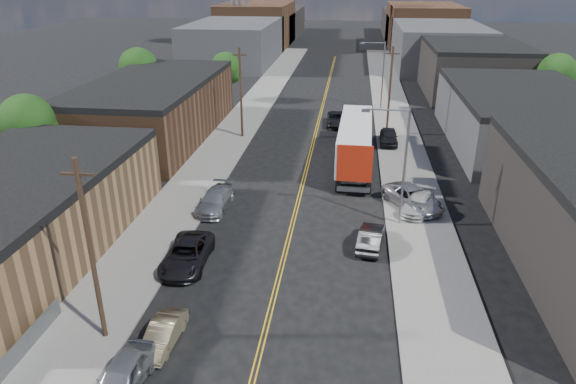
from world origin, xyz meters
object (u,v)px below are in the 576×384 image
(car_left_b, at_px, (163,334))
(car_right_lot_c, at_px, (389,137))
(car_left_d, at_px, (216,200))
(car_right_oncoming, at_px, (371,238))
(car_left_c, at_px, (187,254))
(car_ahead_truck, at_px, (338,119))
(car_left_a, at_px, (122,378))
(car_right_lot_b, at_px, (418,203))
(semi_truck, at_px, (355,137))
(car_right_lot_a, at_px, (413,198))

(car_left_b, height_order, car_right_lot_c, car_right_lot_c)
(car_left_b, relative_size, car_left_d, 0.72)
(car_left_d, bearing_deg, car_right_oncoming, -18.14)
(car_right_oncoming, xyz_separation_m, car_right_lot_c, (2.44, 22.87, 0.23))
(car_left_d, relative_size, car_right_oncoming, 1.22)
(car_left_c, relative_size, car_ahead_truck, 1.01)
(car_left_a, relative_size, car_right_oncoming, 1.05)
(car_left_a, distance_m, car_right_lot_b, 25.72)
(car_ahead_truck, bearing_deg, car_left_a, -101.87)
(car_right_oncoming, bearing_deg, car_right_lot_c, -88.32)
(semi_truck, relative_size, car_left_c, 3.05)
(car_right_lot_b, bearing_deg, car_right_lot_a, 134.18)
(car_right_lot_a, bearing_deg, car_right_lot_c, 61.92)
(semi_truck, height_order, car_left_b, semi_truck)
(car_ahead_truck, bearing_deg, car_right_lot_c, -51.78)
(car_left_b, xyz_separation_m, car_right_lot_c, (13.20, 34.34, 0.32))
(semi_truck, xyz_separation_m, car_left_c, (-10.60, -20.91, -1.78))
(car_left_a, distance_m, car_left_c, 10.93)
(car_left_b, relative_size, car_left_c, 0.68)
(car_left_a, bearing_deg, car_right_oncoming, 53.69)
(car_right_lot_c, bearing_deg, car_left_d, -127.71)
(car_right_oncoming, xyz_separation_m, car_right_lot_b, (3.80, 5.93, 0.11))
(car_left_a, distance_m, car_left_d, 19.44)
(car_left_b, distance_m, car_ahead_truck, 41.96)
(car_left_d, xyz_separation_m, car_right_lot_b, (15.95, 1.28, 0.06))
(car_right_lot_a, height_order, car_ahead_truck, car_right_lot_a)
(semi_truck, xyz_separation_m, car_right_oncoming, (1.26, -17.06, -1.85))
(car_left_b, relative_size, car_ahead_truck, 0.69)
(car_right_lot_c, bearing_deg, car_right_lot_a, -85.32)
(car_ahead_truck, bearing_deg, car_right_lot_b, -74.92)
(car_left_d, distance_m, car_ahead_truck, 26.68)
(car_left_c, height_order, car_left_d, car_left_c)
(car_right_lot_a, xyz_separation_m, car_right_lot_c, (-1.05, 16.22, -0.00))
(car_left_b, bearing_deg, car_left_d, 98.25)
(car_left_d, bearing_deg, car_ahead_truck, 73.50)
(car_left_d, bearing_deg, car_left_a, -85.18)
(car_left_a, height_order, car_left_c, car_left_c)
(car_ahead_truck, bearing_deg, car_left_d, -110.84)
(car_left_b, xyz_separation_m, car_left_d, (-1.40, 16.12, 0.14))
(car_right_oncoming, height_order, car_right_lot_a, car_right_lot_a)
(semi_truck, bearing_deg, car_right_lot_c, 59.10)
(car_right_lot_b, xyz_separation_m, car_right_lot_c, (-1.35, 16.94, 0.12))
(semi_truck, bearing_deg, car_left_d, -129.71)
(car_right_lot_c, bearing_deg, car_left_b, -110.04)
(car_left_c, height_order, car_right_lot_a, car_right_lot_a)
(car_left_a, xyz_separation_m, car_right_lot_b, (15.26, 20.71, 0.05))
(car_left_b, bearing_deg, car_left_a, -98.76)
(car_left_d, relative_size, car_right_lot_b, 1.13)
(car_ahead_truck, bearing_deg, car_left_b, -101.73)
(car_right_lot_c, bearing_deg, semi_truck, -121.49)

